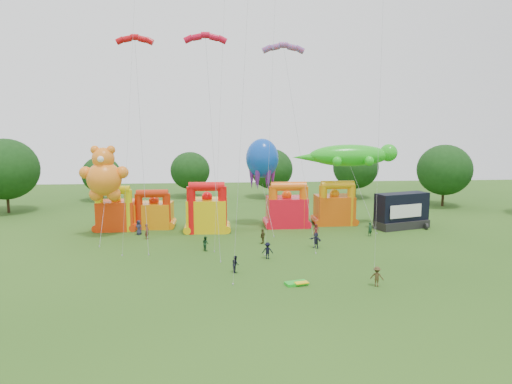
{
  "coord_description": "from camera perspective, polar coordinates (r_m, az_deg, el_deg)",
  "views": [
    {
      "loc": [
        -2.86,
        -33.8,
        13.89
      ],
      "look_at": [
        1.6,
        18.0,
        6.43
      ],
      "focal_mm": 32.0,
      "sensor_mm": 36.0,
      "label": 1
    }
  ],
  "objects": [
    {
      "name": "spectator_4",
      "position": [
        54.77,
        0.85,
        -5.55
      ],
      "size": [
        0.95,
        1.13,
        1.81
      ],
      "primitive_type": "imported",
      "rotation": [
        0.0,
        0.0,
        4.13
      ],
      "color": "#3F3619",
      "rests_on": "ground"
    },
    {
      "name": "teddy_bear_kite",
      "position": [
        59.82,
        -18.48,
        1.38
      ],
      "size": [
        6.04,
        7.35,
        11.69
      ],
      "color": "orange",
      "rests_on": "ground"
    },
    {
      "name": "spectator_0",
      "position": [
        61.05,
        -14.45,
        -4.33
      ],
      "size": [
        1.1,
        0.92,
        1.92
      ],
      "primitive_type": "imported",
      "rotation": [
        0.0,
        0.0,
        -0.38
      ],
      "color": "#24263D",
      "rests_on": "ground"
    },
    {
      "name": "spectator_6",
      "position": [
        59.03,
        7.51,
        -4.73
      ],
      "size": [
        0.85,
        0.63,
        1.58
      ],
      "primitive_type": "imported",
      "rotation": [
        0.0,
        0.0,
        6.1
      ],
      "color": "maroon",
      "rests_on": "ground"
    },
    {
      "name": "spectator_9",
      "position": [
        41.94,
        14.88,
        -10.17
      ],
      "size": [
        1.33,
        1.08,
        1.79
      ],
      "primitive_type": "imported",
      "rotation": [
        0.0,
        0.0,
        2.71
      ],
      "color": "#45351B",
      "rests_on": "ground"
    },
    {
      "name": "bouncy_castle_4",
      "position": [
        66.36,
        9.81,
        -1.89
      ],
      "size": [
        5.25,
        4.22,
        6.43
      ],
      "color": "#D7500B",
      "rests_on": "ground"
    },
    {
      "name": "gecko_kite",
      "position": [
        64.1,
        12.29,
        2.23
      ],
      "size": [
        14.84,
        7.99,
        11.59
      ],
      "color": "green",
      "rests_on": "ground"
    },
    {
      "name": "spectator_2",
      "position": [
        52.11,
        -6.33,
        -6.41
      ],
      "size": [
        0.95,
        1.01,
        1.65
      ],
      "primitive_type": "imported",
      "rotation": [
        0.0,
        0.0,
        2.13
      ],
      "color": "#173A1E",
      "rests_on": "ground"
    },
    {
      "name": "ground",
      "position": [
        36.66,
        -0.08,
        -14.1
      ],
      "size": [
        160.0,
        160.0,
        0.0
      ],
      "primitive_type": "plane",
      "color": "#264C15",
      "rests_on": "ground"
    },
    {
      "name": "tree_ring",
      "position": [
        35.29,
        -2.05,
        -4.33
      ],
      "size": [
        121.59,
        123.68,
        12.07
      ],
      "color": "#352314",
      "rests_on": "ground"
    },
    {
      "name": "stage_trailer",
      "position": [
        66.02,
        17.75,
        -2.29
      ],
      "size": [
        8.02,
        4.98,
        4.91
      ],
      "color": "black",
      "rests_on": "ground"
    },
    {
      "name": "bouncy_castle_2",
      "position": [
        61.05,
        -6.12,
        -2.55
      ],
      "size": [
        5.43,
        4.46,
        6.82
      ],
      "color": "#E7B90C",
      "rests_on": "ground"
    },
    {
      "name": "bouncy_castle_1",
      "position": [
        64.59,
        -12.62,
        -2.55
      ],
      "size": [
        5.09,
        4.23,
        5.5
      ],
      "color": "orange",
      "rests_on": "ground"
    },
    {
      "name": "spectator_7",
      "position": [
        60.21,
        14.08,
        -4.54
      ],
      "size": [
        0.78,
        0.66,
        1.81
      ],
      "primitive_type": "imported",
      "rotation": [
        0.0,
        0.0,
        0.42
      ],
      "color": "#16381F",
      "rests_on": "ground"
    },
    {
      "name": "octopus_kite",
      "position": [
        62.77,
        0.96,
        2.38
      ],
      "size": [
        4.54,
        9.33,
        12.37
      ],
      "color": "#0C41B6",
      "rests_on": "ground"
    },
    {
      "name": "bouncy_castle_0",
      "position": [
        64.57,
        -17.09,
        -2.49
      ],
      "size": [
        4.97,
        4.03,
        6.19
      ],
      "color": "red",
      "rests_on": "ground"
    },
    {
      "name": "bouncy_castle_3",
      "position": [
        63.92,
        3.89,
        -2.16
      ],
      "size": [
        5.43,
        4.37,
        6.49
      ],
      "color": "red",
      "rests_on": "ground"
    },
    {
      "name": "folded_kite_bundle",
      "position": [
        41.37,
        5.16,
        -11.28
      ],
      "size": [
        2.19,
        1.48,
        0.31
      ],
      "color": "green",
      "rests_on": "ground"
    },
    {
      "name": "spectator_3",
      "position": [
        48.64,
        1.45,
        -7.33
      ],
      "size": [
        1.23,
        0.81,
        1.79
      ],
      "primitive_type": "imported",
      "rotation": [
        0.0,
        0.0,
        3.02
      ],
      "color": "black",
      "rests_on": "ground"
    },
    {
      "name": "spectator_5",
      "position": [
        53.33,
        7.5,
        -5.99
      ],
      "size": [
        1.47,
        1.65,
        1.82
      ],
      "primitive_type": "imported",
      "rotation": [
        0.0,
        0.0,
        5.39
      ],
      "color": "#23233A",
      "rests_on": "ground"
    },
    {
      "name": "diamond_kites",
      "position": [
        49.06,
        -1.77,
        11.91
      ],
      "size": [
        28.21,
        17.46,
        39.06
      ],
      "color": "red",
      "rests_on": "ground"
    },
    {
      "name": "spectator_1",
      "position": [
        58.56,
        -13.47,
        -4.82
      ],
      "size": [
        0.62,
        0.8,
        1.93
      ],
      "primitive_type": "imported",
      "rotation": [
        0.0,
        0.0,
        1.32
      ],
      "color": "#5C241A",
      "rests_on": "ground"
    },
    {
      "name": "parafoil_kites",
      "position": [
        51.12,
        -2.73,
        6.12
      ],
      "size": [
        22.1,
        9.88,
        25.04
      ],
      "color": "red",
      "rests_on": "ground"
    },
    {
      "name": "spectator_8",
      "position": [
        44.35,
        -2.59,
        -8.98
      ],
      "size": [
        0.78,
        0.91,
        1.64
      ],
      "primitive_type": "imported",
      "rotation": [
        0.0,
        0.0,
        1.79
      ],
      "color": "black",
      "rests_on": "ground"
    }
  ]
}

